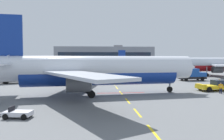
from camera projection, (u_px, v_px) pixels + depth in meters
name	position (u px, v px, depth m)	size (l,w,h in m)	color
ground	(198.00, 81.00, 58.53)	(400.00, 400.00, 0.00)	slate
apron_paint_markings	(113.00, 83.00, 53.74)	(8.00, 93.98, 0.01)	yellow
airliner_foreground	(98.00, 70.00, 36.66)	(34.80, 34.32, 12.20)	silver
pushback_tug	(215.00, 86.00, 41.46)	(6.25, 3.66, 2.08)	yellow
airliner_mid_left	(143.00, 64.00, 116.66)	(28.34, 28.31, 9.97)	silver
airliner_far_center	(49.00, 65.00, 73.64)	(28.65, 26.59, 11.54)	silver
airliner_far_right	(200.00, 64.00, 76.79)	(34.26, 33.96, 12.01)	silver
catering_truck	(191.00, 74.00, 60.42)	(7.13, 2.99, 3.14)	black
fuel_service_truck	(14.00, 76.00, 54.09)	(7.27, 5.56, 3.14)	black
ground_crew_worker	(221.00, 87.00, 38.08)	(0.69, 0.34, 1.77)	#191E38
terminal_satellite	(104.00, 57.00, 162.90)	(65.83, 26.59, 15.18)	gray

